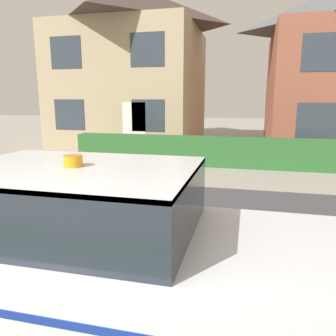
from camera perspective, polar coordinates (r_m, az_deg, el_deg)
name	(u,v)px	position (r m, az deg, el deg)	size (l,w,h in m)	color
road_strip	(155,238)	(5.45, -2.35, -12.11)	(28.00, 6.67, 0.01)	#424247
garden_hedge	(208,151)	(11.16, 6.93, 2.90)	(9.34, 0.59, 0.99)	#2D662D
police_car	(98,251)	(3.35, -12.08, -14.00)	(4.51, 1.83, 1.70)	black
house_left	(133,66)	(17.27, -6.17, 17.25)	(6.79, 6.84, 7.56)	tan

